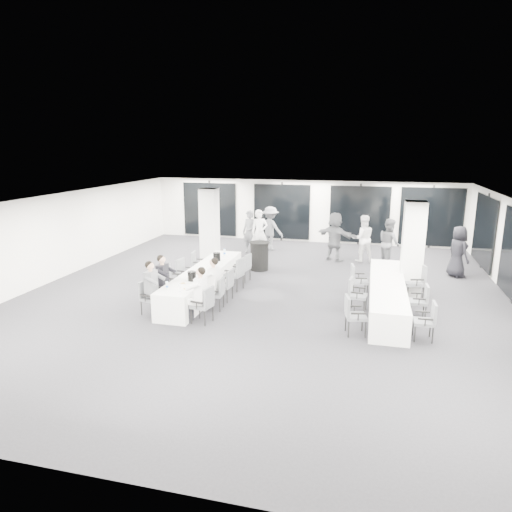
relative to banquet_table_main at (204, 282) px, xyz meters
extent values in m
cube|color=#232328|center=(1.74, 0.33, -0.39)|extent=(14.00, 16.00, 0.02)
cube|color=silver|center=(1.74, 0.33, 2.43)|extent=(14.00, 16.00, 0.02)
cube|color=silver|center=(-5.27, 0.33, 1.02)|extent=(0.02, 16.00, 2.80)
cube|color=silver|center=(1.74, 8.34, 1.02)|extent=(14.00, 0.02, 2.80)
cube|color=silver|center=(1.74, -7.68, 1.02)|extent=(14.00, 0.02, 2.80)
cube|color=black|center=(1.74, 8.27, 0.98)|extent=(13.60, 0.06, 2.50)
cube|color=silver|center=(-1.06, 3.53, 1.02)|extent=(0.60, 0.60, 2.80)
cube|color=silver|center=(5.94, 1.33, 1.02)|extent=(0.60, 0.60, 2.80)
cube|color=white|center=(0.00, 0.00, 0.00)|extent=(0.90, 5.00, 0.75)
cube|color=white|center=(5.26, 0.05, 0.00)|extent=(0.90, 5.00, 0.75)
cylinder|color=black|center=(0.97, 3.03, 0.13)|extent=(0.64, 0.64, 1.00)
cylinder|color=black|center=(0.97, 3.03, 0.63)|extent=(0.73, 0.73, 0.02)
cube|color=#56595E|center=(-0.75, -1.90, 0.04)|extent=(0.52, 0.54, 0.07)
cube|color=#56595E|center=(-0.95, -1.85, 0.30)|extent=(0.16, 0.43, 0.43)
cylinder|color=black|center=(-0.89, -1.67, -0.18)|extent=(0.03, 0.03, 0.38)
cylinder|color=black|center=(-0.98, -2.03, -0.18)|extent=(0.03, 0.03, 0.38)
cylinder|color=black|center=(-0.52, -1.76, -0.18)|extent=(0.03, 0.03, 0.38)
cylinder|color=black|center=(-0.61, -2.12, -0.18)|extent=(0.03, 0.03, 0.38)
cube|color=black|center=(-0.69, -1.67, 0.20)|extent=(0.32, 0.11, 0.04)
cube|color=black|center=(-0.81, -2.12, 0.20)|extent=(0.32, 0.11, 0.04)
cube|color=#56595E|center=(-0.75, -1.21, 0.06)|extent=(0.46, 0.48, 0.08)
cube|color=#56595E|center=(-0.96, -1.20, 0.32)|extent=(0.07, 0.45, 0.45)
cylinder|color=black|center=(-0.94, -1.01, -0.18)|extent=(0.03, 0.03, 0.40)
cylinder|color=black|center=(-0.95, -1.39, -0.18)|extent=(0.03, 0.03, 0.40)
cylinder|color=black|center=(-0.55, -1.02, -0.18)|extent=(0.03, 0.03, 0.40)
cylinder|color=black|center=(-0.56, -1.40, -0.18)|extent=(0.03, 0.03, 0.40)
cube|color=black|center=(-0.74, -0.96, 0.23)|extent=(0.33, 0.05, 0.04)
cube|color=black|center=(-0.76, -1.45, 0.23)|extent=(0.33, 0.05, 0.04)
cube|color=#56595E|center=(-0.75, -0.43, 0.07)|extent=(0.47, 0.49, 0.08)
cube|color=#56595E|center=(-0.97, -0.43, 0.34)|extent=(0.07, 0.46, 0.46)
cylinder|color=black|center=(-0.95, -0.24, -0.17)|extent=(0.04, 0.04, 0.41)
cylinder|color=black|center=(-0.94, -0.63, -0.17)|extent=(0.04, 0.04, 0.41)
cylinder|color=black|center=(-0.56, -0.23, -0.17)|extent=(0.04, 0.04, 0.41)
cylinder|color=black|center=(-0.55, -0.62, -0.17)|extent=(0.04, 0.04, 0.41)
cube|color=black|center=(-0.75, -0.18, 0.24)|extent=(0.34, 0.05, 0.04)
cube|color=black|center=(-0.75, -0.68, 0.24)|extent=(0.34, 0.05, 0.04)
cube|color=#56595E|center=(-0.75, 0.46, 0.05)|extent=(0.52, 0.53, 0.08)
cube|color=#56595E|center=(-0.95, 0.50, 0.31)|extent=(0.14, 0.44, 0.44)
cylinder|color=black|center=(-0.90, 0.68, -0.18)|extent=(0.03, 0.03, 0.39)
cylinder|color=black|center=(-0.97, 0.31, -0.18)|extent=(0.03, 0.03, 0.39)
cylinder|color=black|center=(-0.53, 0.61, -0.18)|extent=(0.03, 0.03, 0.39)
cylinder|color=black|center=(-0.60, 0.24, -0.18)|extent=(0.03, 0.03, 0.39)
cube|color=black|center=(-0.70, 0.69, 0.21)|extent=(0.32, 0.10, 0.04)
cube|color=black|center=(-0.80, 0.23, 0.21)|extent=(0.32, 0.10, 0.04)
cube|color=#56595E|center=(-0.75, 1.63, 0.04)|extent=(0.47, 0.49, 0.07)
cube|color=#56595E|center=(-0.95, 1.61, 0.29)|extent=(0.10, 0.43, 0.42)
cylinder|color=black|center=(-0.95, 1.80, -0.19)|extent=(0.03, 0.03, 0.38)
cylinder|color=black|center=(-0.91, 1.43, -0.19)|extent=(0.03, 0.03, 0.38)
cylinder|color=black|center=(-0.59, 1.84, -0.19)|extent=(0.03, 0.03, 0.38)
cylinder|color=black|center=(-0.55, 1.47, -0.19)|extent=(0.03, 0.03, 0.38)
cube|color=black|center=(-0.78, 1.86, 0.20)|extent=(0.32, 0.07, 0.04)
cube|color=black|center=(-0.72, 1.41, 0.20)|extent=(0.32, 0.07, 0.04)
cube|color=#56595E|center=(0.75, -2.13, 0.06)|extent=(0.53, 0.55, 0.08)
cube|color=#56595E|center=(0.96, -2.17, 0.33)|extent=(0.14, 0.45, 0.45)
cylinder|color=black|center=(0.91, -2.36, -0.17)|extent=(0.04, 0.04, 0.40)
cylinder|color=black|center=(0.98, -1.97, -0.17)|extent=(0.04, 0.04, 0.40)
cylinder|color=black|center=(0.52, -2.28, -0.17)|extent=(0.04, 0.04, 0.40)
cylinder|color=black|center=(0.59, -1.90, -0.17)|extent=(0.04, 0.04, 0.40)
cube|color=black|center=(0.70, -2.37, 0.23)|extent=(0.33, 0.10, 0.04)
cube|color=black|center=(0.80, -1.89, 0.23)|extent=(0.33, 0.10, 0.04)
cube|color=#56595E|center=(0.75, -1.16, 0.05)|extent=(0.45, 0.47, 0.07)
cube|color=#56595E|center=(0.96, -1.15, 0.30)|extent=(0.08, 0.43, 0.43)
cylinder|color=black|center=(0.95, -1.33, -0.18)|extent=(0.03, 0.03, 0.38)
cylinder|color=black|center=(0.93, -0.96, -0.18)|extent=(0.03, 0.03, 0.38)
cylinder|color=black|center=(0.57, -1.35, -0.18)|extent=(0.03, 0.03, 0.38)
cylinder|color=black|center=(0.55, -0.98, -0.18)|extent=(0.03, 0.03, 0.38)
cube|color=black|center=(0.76, -1.39, 0.21)|extent=(0.32, 0.05, 0.04)
cube|color=black|center=(0.74, -0.92, 0.21)|extent=(0.32, 0.05, 0.04)
cube|color=#56595E|center=(0.75, -0.39, 0.05)|extent=(0.49, 0.50, 0.08)
cube|color=#56595E|center=(0.96, -0.41, 0.31)|extent=(0.10, 0.44, 0.44)
cylinder|color=black|center=(0.92, -0.60, -0.18)|extent=(0.03, 0.03, 0.39)
cylinder|color=black|center=(0.96, -0.22, -0.18)|extent=(0.03, 0.03, 0.39)
cylinder|color=black|center=(0.54, -0.56, -0.18)|extent=(0.03, 0.03, 0.39)
cylinder|color=black|center=(0.58, -0.18, -0.18)|extent=(0.03, 0.03, 0.39)
cube|color=black|center=(0.72, -0.62, 0.22)|extent=(0.33, 0.07, 0.04)
cube|color=black|center=(0.78, -0.15, 0.22)|extent=(0.33, 0.07, 0.04)
cube|color=#56595E|center=(0.75, 0.64, 0.10)|extent=(0.57, 0.59, 0.08)
cube|color=#56595E|center=(0.98, 0.59, 0.38)|extent=(0.16, 0.49, 0.48)
cylinder|color=black|center=(0.91, 0.39, -0.16)|extent=(0.04, 0.04, 0.43)
cylinder|color=black|center=(1.00, 0.80, -0.16)|extent=(0.04, 0.04, 0.43)
cylinder|color=black|center=(0.50, 0.48, -0.16)|extent=(0.04, 0.04, 0.43)
cylinder|color=black|center=(0.59, 0.89, -0.16)|extent=(0.04, 0.04, 0.43)
cube|color=black|center=(0.70, 0.38, 0.28)|extent=(0.36, 0.11, 0.04)
cube|color=black|center=(0.80, 0.90, 0.28)|extent=(0.36, 0.11, 0.04)
cube|color=#56595E|center=(0.75, 1.56, 0.06)|extent=(0.52, 0.53, 0.08)
cube|color=#56595E|center=(0.96, 1.52, 0.32)|extent=(0.14, 0.44, 0.44)
cylinder|color=black|center=(0.90, 1.34, -0.18)|extent=(0.03, 0.03, 0.39)
cylinder|color=black|center=(0.97, 1.72, -0.18)|extent=(0.03, 0.03, 0.39)
cylinder|color=black|center=(0.53, 1.41, -0.18)|extent=(0.03, 0.03, 0.39)
cylinder|color=black|center=(0.60, 1.79, -0.18)|extent=(0.03, 0.03, 0.39)
cube|color=black|center=(0.71, 1.33, 0.22)|extent=(0.33, 0.10, 0.04)
cube|color=black|center=(0.79, 1.80, 0.22)|extent=(0.33, 0.10, 0.04)
cube|color=#56595E|center=(4.51, -1.94, 0.07)|extent=(0.54, 0.56, 0.08)
cube|color=#56595E|center=(4.30, -1.99, 0.33)|extent=(0.16, 0.45, 0.45)
cylinder|color=black|center=(4.27, -1.80, -0.17)|extent=(0.04, 0.04, 0.40)
cylinder|color=black|center=(4.36, -2.18, -0.17)|extent=(0.04, 0.04, 0.40)
cylinder|color=black|center=(4.66, -1.71, -0.17)|extent=(0.04, 0.04, 0.40)
cylinder|color=black|center=(4.74, -2.09, -0.17)|extent=(0.04, 0.04, 0.40)
cube|color=black|center=(4.45, -1.71, 0.23)|extent=(0.33, 0.11, 0.04)
cube|color=black|center=(4.56, -2.18, 0.23)|extent=(0.33, 0.11, 0.04)
cube|color=#56595E|center=(4.51, -0.39, 0.06)|extent=(0.49, 0.51, 0.08)
cube|color=#56595E|center=(4.30, -0.37, 0.31)|extent=(0.11, 0.44, 0.44)
cylinder|color=black|center=(4.34, -0.18, -0.18)|extent=(0.03, 0.03, 0.39)
cylinder|color=black|center=(4.30, -0.56, -0.18)|extent=(0.03, 0.03, 0.39)
cylinder|color=black|center=(4.72, -0.22, -0.18)|extent=(0.03, 0.03, 0.39)
cylinder|color=black|center=(4.68, -0.60, -0.18)|extent=(0.03, 0.03, 0.39)
cube|color=black|center=(4.54, -0.15, 0.22)|extent=(0.33, 0.08, 0.04)
cube|color=black|center=(4.48, -0.63, 0.22)|extent=(0.33, 0.08, 0.04)
cube|color=#56595E|center=(4.51, 0.94, 0.07)|extent=(0.53, 0.55, 0.08)
cube|color=#56595E|center=(4.30, 0.91, 0.34)|extent=(0.14, 0.46, 0.45)
cylinder|color=black|center=(4.28, 1.10, -0.17)|extent=(0.04, 0.04, 0.40)
cylinder|color=black|center=(4.35, 0.72, -0.17)|extent=(0.04, 0.04, 0.40)
cylinder|color=black|center=(4.67, 1.17, -0.17)|extent=(0.04, 0.04, 0.40)
cylinder|color=black|center=(4.74, 0.78, -0.17)|extent=(0.04, 0.04, 0.40)
cube|color=black|center=(4.47, 1.19, 0.24)|extent=(0.34, 0.10, 0.04)
cube|color=black|center=(4.55, 0.70, 0.24)|extent=(0.34, 0.10, 0.04)
cube|color=#56595E|center=(6.01, -1.88, 0.05)|extent=(0.45, 0.47, 0.08)
cube|color=#56595E|center=(6.22, -1.87, 0.31)|extent=(0.07, 0.44, 0.43)
cylinder|color=black|center=(6.20, -2.06, -0.18)|extent=(0.03, 0.03, 0.39)
cylinder|color=black|center=(6.19, -1.68, -0.18)|extent=(0.03, 0.03, 0.39)
cylinder|color=black|center=(5.83, -2.07, -0.18)|extent=(0.03, 0.03, 0.39)
cylinder|color=black|center=(5.81, -1.70, -0.18)|extent=(0.03, 0.03, 0.39)
cube|color=black|center=(6.02, -2.12, 0.21)|extent=(0.32, 0.05, 0.04)
cube|color=black|center=(6.00, -1.64, 0.21)|extent=(0.32, 0.05, 0.04)
cube|color=#56595E|center=(6.01, -0.44, 0.04)|extent=(0.44, 0.46, 0.07)
cube|color=#56595E|center=(6.21, -0.44, 0.29)|extent=(0.07, 0.43, 0.42)
cylinder|color=black|center=(6.20, -0.62, -0.19)|extent=(0.03, 0.03, 0.38)
cylinder|color=black|center=(6.19, -0.25, -0.19)|extent=(0.03, 0.03, 0.38)
cylinder|color=black|center=(5.83, -0.63, -0.19)|extent=(0.03, 0.03, 0.38)
cylinder|color=black|center=(5.82, -0.26, -0.19)|extent=(0.03, 0.03, 0.38)
cube|color=black|center=(6.02, -0.67, 0.20)|extent=(0.31, 0.05, 0.04)
cube|color=black|center=(6.00, -0.21, 0.20)|extent=(0.31, 0.05, 0.04)
cube|color=#56595E|center=(6.01, 0.99, 0.12)|extent=(0.61, 0.63, 0.09)
cube|color=#56595E|center=(6.24, 1.04, 0.41)|extent=(0.18, 0.50, 0.50)
cylinder|color=black|center=(6.27, 0.83, -0.15)|extent=(0.04, 0.04, 0.45)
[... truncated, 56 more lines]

